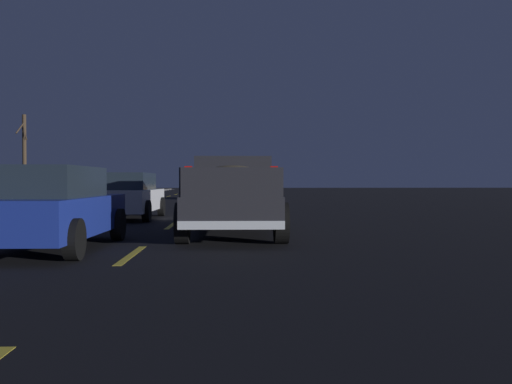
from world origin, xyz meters
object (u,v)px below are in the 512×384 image
Objects in this scene: sedan_blue at (49,207)px; bare_tree_far at (24,155)px; sedan_white at (127,196)px; sedan_tan at (235,188)px; pickup_truck at (233,193)px.

sedan_blue is 31.27m from bare_tree_far.
sedan_white and sedan_tan have the same top height.
bare_tree_far reaches higher than pickup_truck.
bare_tree_far is at bearing 28.20° from sedan_white.
sedan_white is 19.16m from sedan_tan.
pickup_truck is 30.34m from bare_tree_far.
sedan_tan is (26.94, -3.59, 0.00)m from sedan_blue.
bare_tree_far is at bearing 29.15° from pickup_truck.
sedan_blue is 1.00× the size of sedan_white.
pickup_truck is 1.23× the size of sedan_tan.
sedan_blue is 8.14m from sedan_white.
pickup_truck is at bearing -150.85° from bare_tree_far.
pickup_truck is 24.32m from sedan_tan.
sedan_blue is at bearing -179.17° from sedan_white.
sedan_white is (5.52, 3.53, -0.20)m from pickup_truck.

